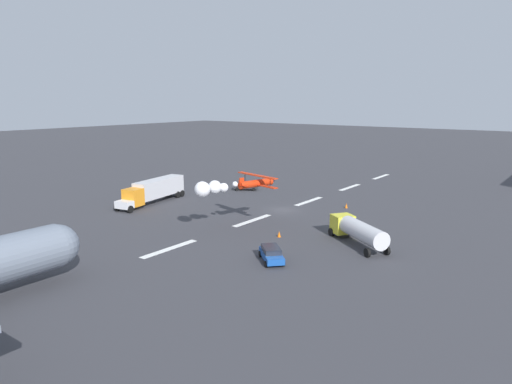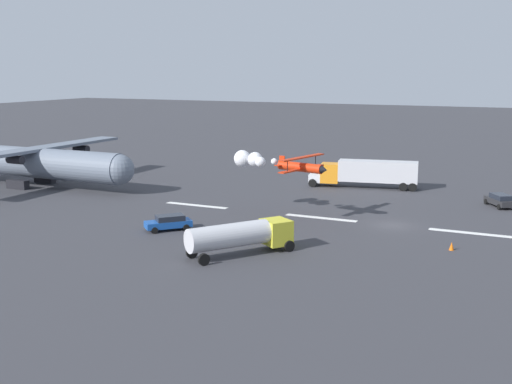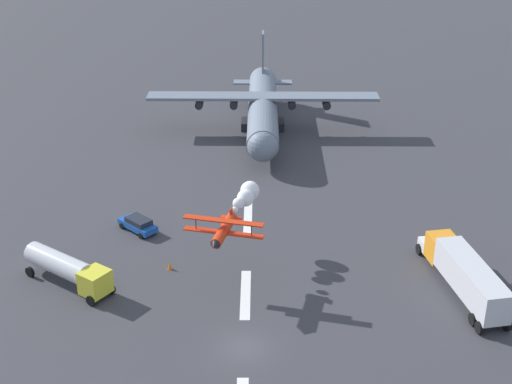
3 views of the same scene
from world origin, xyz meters
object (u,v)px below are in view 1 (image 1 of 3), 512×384
Objects in this scene: stunt_biplane_red at (227,186)px; semi_truck_orange at (154,190)px; fuel_tanker_truck at (358,230)px; traffic_cone_far at (279,234)px; airport_staff_sedan at (271,254)px; followme_car_yellow at (246,186)px; traffic_cone_near at (346,206)px.

semi_truck_orange is (-5.75, -20.38, -3.73)m from stunt_biplane_red.
semi_truck_orange reaches higher than fuel_tanker_truck.
airport_staff_sedan is at bearing 28.55° from traffic_cone_far.
traffic_cone_near is (2.23, 21.38, -0.44)m from followme_car_yellow.
traffic_cone_far is at bearing 105.80° from stunt_biplane_red.
traffic_cone_far is (-1.90, 6.71, -5.48)m from stunt_biplane_red.
stunt_biplane_red is 16.87m from fuel_tanker_truck.
stunt_biplane_red is 16.23× the size of traffic_cone_near.
airport_staff_sedan is 8.74m from traffic_cone_far.
stunt_biplane_red is 13.31m from airport_staff_sedan.
semi_truck_orange reaches higher than followme_car_yellow.
followme_car_yellow is at bearing -134.55° from traffic_cone_far.
semi_truck_orange reaches higher than traffic_cone_near.
traffic_cone_far is (-7.67, -4.17, -0.44)m from airport_staff_sedan.
airport_staff_sedan is at bearing -24.64° from fuel_tanker_truck.
followme_car_yellow is 38.80m from airport_staff_sedan.
semi_truck_orange is 19.55× the size of traffic_cone_near.
traffic_cone_far is at bearing 81.90° from semi_truck_orange.
airport_staff_sedan is (11.52, 31.26, -1.31)m from semi_truck_orange.
traffic_cone_far is (3.86, 27.09, -1.75)m from semi_truck_orange.
followme_car_yellow is 6.17× the size of traffic_cone_far.
semi_truck_orange is at bearing -60.43° from traffic_cone_near.
traffic_cone_far is at bearing 45.45° from followme_car_yellow.
stunt_biplane_red is at bearing -74.20° from traffic_cone_far.
followme_car_yellow is 21.50m from traffic_cone_near.
stunt_biplane_red reaches higher than fuel_tanker_truck.
traffic_cone_near is (-20.97, 6.44, -5.48)m from stunt_biplane_red.
airport_staff_sedan is (5.77, 10.88, -5.04)m from stunt_biplane_red.
followme_car_yellow is 6.17× the size of traffic_cone_near.
followme_car_yellow is at bearing -138.30° from airport_staff_sedan.
airport_staff_sedan is (10.46, -4.80, -0.93)m from fuel_tanker_truck.
followme_car_yellow is at bearing 162.67° from semi_truck_orange.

